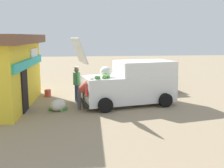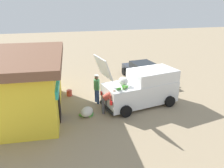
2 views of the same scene
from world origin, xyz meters
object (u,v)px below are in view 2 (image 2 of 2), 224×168
parked_sedan (144,72)px  storefront_bar (24,84)px  delivery_van (142,88)px  unloaded_banana_pile (87,112)px  customer_bending (108,98)px  paint_bucket (69,93)px  vendor_standing (97,87)px

parked_sedan → storefront_bar: bearing=114.0°
storefront_bar → delivery_van: (-0.43, -6.38, -0.66)m
storefront_bar → parked_sedan: 8.84m
unloaded_banana_pile → storefront_bar: bearing=70.0°
customer_bending → paint_bucket: customer_bending is taller
unloaded_banana_pile → vendor_standing: bearing=-28.2°
parked_sedan → paint_bucket: 5.98m
customer_bending → paint_bucket: 3.51m
paint_bucket → storefront_bar: bearing=127.4°
storefront_bar → parked_sedan: bearing=-66.0°
unloaded_banana_pile → paint_bucket: bearing=14.4°
vendor_standing → paint_bucket: bearing=47.6°
parked_sedan → vendor_standing: 5.25m
storefront_bar → delivery_van: size_ratio=1.33×
storefront_bar → customer_bending: bearing=-104.3°
parked_sedan → paint_bucket: bearing=107.5°
parked_sedan → vendor_standing: bearing=127.6°
delivery_van → paint_bucket: 4.69m
delivery_van → unloaded_banana_pile: size_ratio=5.02×
storefront_bar → paint_bucket: 3.28m
customer_bending → vendor_standing: bearing=14.4°
unloaded_banana_pile → parked_sedan: bearing=-46.5°
customer_bending → unloaded_banana_pile: bearing=91.9°
delivery_van → unloaded_banana_pile: 3.47m
delivery_van → customer_bending: (-0.64, 2.14, -0.13)m
storefront_bar → parked_sedan: size_ratio=1.41×
parked_sedan → unloaded_banana_pile: size_ratio=4.74×
delivery_van → paint_bucket: delivery_van is taller
paint_bucket → parked_sedan: bearing=-72.5°
parked_sedan → vendor_standing: size_ratio=2.64×
paint_bucket → customer_bending: bearing=-146.2°
storefront_bar → paint_bucket: storefront_bar is taller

